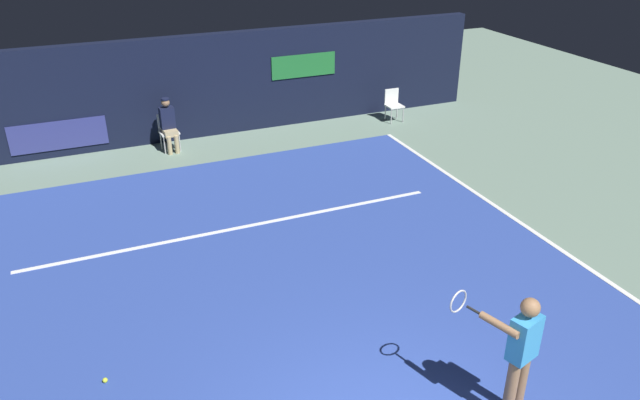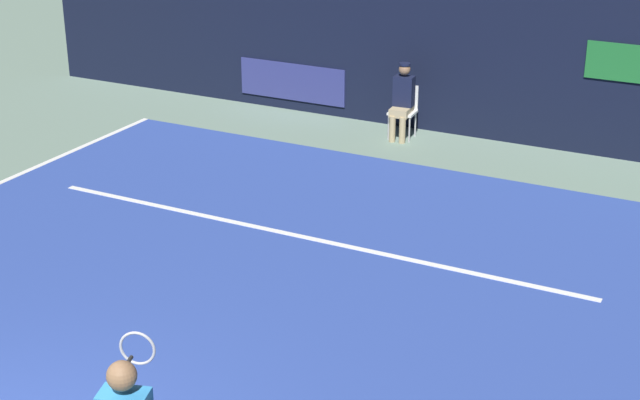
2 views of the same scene
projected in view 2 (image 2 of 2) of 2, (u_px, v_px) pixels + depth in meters
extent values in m
plane|color=slate|center=(230.00, 293.00, 11.45)|extent=(32.31, 32.31, 0.00)
cube|color=#2D479E|center=(230.00, 293.00, 11.45)|extent=(10.17, 10.25, 0.01)
cube|color=white|center=(301.00, 236.00, 12.92)|extent=(7.93, 0.10, 0.01)
cube|color=black|center=(444.00, 58.00, 16.77)|extent=(16.75, 0.30, 2.60)
cube|color=navy|center=(292.00, 82.00, 18.16)|extent=(2.20, 0.04, 0.70)
sphere|color=#8C6647|center=(122.00, 376.00, 6.82)|extent=(0.22, 0.22, 0.22)
cylinder|color=#8C6647|center=(110.00, 388.00, 7.15)|extent=(0.23, 0.50, 0.09)
cylinder|color=black|center=(125.00, 367.00, 7.43)|extent=(0.12, 0.30, 0.03)
torus|color=#B2B2B7|center=(137.00, 348.00, 7.68)|extent=(0.30, 0.11, 0.30)
cube|color=white|center=(402.00, 112.00, 16.65)|extent=(0.47, 0.43, 0.04)
cube|color=white|center=(406.00, 97.00, 16.73)|extent=(0.42, 0.06, 0.42)
cylinder|color=#B2B2B7|center=(389.00, 127.00, 16.65)|extent=(0.03, 0.03, 0.46)
cylinder|color=#B2B2B7|center=(409.00, 129.00, 16.52)|extent=(0.03, 0.03, 0.46)
cylinder|color=#B2B2B7|center=(395.00, 121.00, 16.95)|extent=(0.03, 0.03, 0.46)
cylinder|color=#B2B2B7|center=(415.00, 124.00, 16.81)|extent=(0.03, 0.03, 0.46)
cube|color=tan|center=(401.00, 111.00, 16.56)|extent=(0.35, 0.42, 0.14)
cylinder|color=tan|center=(392.00, 129.00, 16.54)|extent=(0.11, 0.11, 0.46)
cylinder|color=tan|center=(402.00, 130.00, 16.48)|extent=(0.11, 0.11, 0.46)
cube|color=#141933|center=(404.00, 91.00, 16.54)|extent=(0.36, 0.25, 0.52)
sphere|color=#8C6647|center=(405.00, 69.00, 16.40)|extent=(0.20, 0.20, 0.20)
cylinder|color=#141933|center=(405.00, 64.00, 16.36)|extent=(0.19, 0.19, 0.04)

